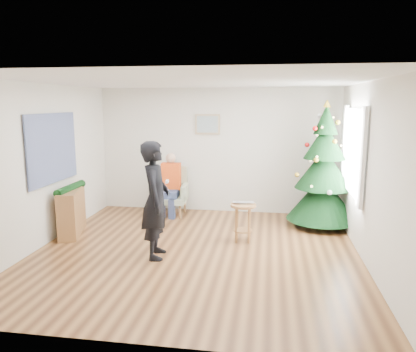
% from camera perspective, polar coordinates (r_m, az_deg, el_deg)
% --- Properties ---
extents(floor, '(5.00, 5.00, 0.00)m').
position_cam_1_polar(floor, '(6.44, -1.73, -10.61)').
color(floor, brown).
rests_on(floor, ground).
extents(ceiling, '(5.00, 5.00, 0.00)m').
position_cam_1_polar(ceiling, '(6.02, -1.87, 13.18)').
color(ceiling, white).
rests_on(ceiling, wall_back).
extents(wall_back, '(5.00, 0.00, 5.00)m').
position_cam_1_polar(wall_back, '(8.54, 1.30, 3.60)').
color(wall_back, silver).
rests_on(wall_back, floor).
extents(wall_front, '(5.00, 0.00, 5.00)m').
position_cam_1_polar(wall_front, '(3.72, -8.92, -5.38)').
color(wall_front, silver).
rests_on(wall_front, floor).
extents(wall_left, '(0.00, 5.00, 5.00)m').
position_cam_1_polar(wall_left, '(7.00, -22.36, 1.33)').
color(wall_left, silver).
rests_on(wall_left, floor).
extents(wall_right, '(0.00, 5.00, 5.00)m').
position_cam_1_polar(wall_right, '(6.15, 21.75, 0.23)').
color(wall_right, silver).
rests_on(wall_right, floor).
extents(window_panel, '(0.04, 1.30, 1.40)m').
position_cam_1_polar(window_panel, '(7.09, 19.86, 3.23)').
color(window_panel, white).
rests_on(window_panel, wall_right).
extents(curtains, '(0.05, 1.75, 1.50)m').
position_cam_1_polar(curtains, '(7.08, 19.62, 3.24)').
color(curtains, white).
rests_on(curtains, wall_right).
extents(christmas_tree, '(1.30, 1.30, 2.35)m').
position_cam_1_polar(christmas_tree, '(7.79, 15.95, 0.76)').
color(christmas_tree, '#3F2816').
rests_on(christmas_tree, floor).
extents(stool, '(0.43, 0.43, 0.64)m').
position_cam_1_polar(stool, '(6.83, 4.94, -6.52)').
color(stool, brown).
rests_on(stool, floor).
extents(laptop, '(0.36, 0.24, 0.03)m').
position_cam_1_polar(laptop, '(6.74, 4.98, -3.86)').
color(laptop, silver).
rests_on(laptop, stool).
extents(armchair, '(0.74, 0.68, 0.97)m').
position_cam_1_polar(armchair, '(8.45, -5.29, -3.03)').
color(armchair, gray).
rests_on(armchair, floor).
extents(seated_person, '(0.40, 0.58, 1.27)m').
position_cam_1_polar(seated_person, '(8.34, -5.39, -1.15)').
color(seated_person, navy).
rests_on(seated_person, armchair).
extents(standing_man, '(0.51, 0.70, 1.75)m').
position_cam_1_polar(standing_man, '(6.05, -7.37, -3.38)').
color(standing_man, black).
rests_on(standing_man, floor).
extents(game_controller, '(0.06, 0.13, 0.04)m').
position_cam_1_polar(game_controller, '(5.91, -5.78, -0.77)').
color(game_controller, white).
rests_on(game_controller, standing_man).
extents(console, '(0.56, 1.04, 0.80)m').
position_cam_1_polar(console, '(7.57, -18.62, -4.77)').
color(console, brown).
rests_on(console, floor).
extents(garland, '(0.14, 0.90, 0.14)m').
position_cam_1_polar(garland, '(7.47, -18.80, -1.66)').
color(garland, black).
rests_on(garland, console).
extents(tapestry, '(0.03, 1.50, 1.15)m').
position_cam_1_polar(tapestry, '(7.20, -21.00, 3.66)').
color(tapestry, black).
rests_on(tapestry, wall_left).
extents(framed_picture, '(0.52, 0.05, 0.42)m').
position_cam_1_polar(framed_picture, '(8.49, -0.07, 7.28)').
color(framed_picture, tan).
rests_on(framed_picture, wall_back).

